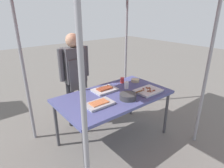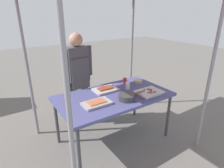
{
  "view_description": "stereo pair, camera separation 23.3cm",
  "coord_description": "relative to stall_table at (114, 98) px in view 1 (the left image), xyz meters",
  "views": [
    {
      "loc": [
        -1.56,
        -1.9,
        1.87
      ],
      "look_at": [
        0.0,
        0.05,
        0.9
      ],
      "focal_mm": 30.42,
      "sensor_mm": 36.0,
      "label": 1
    },
    {
      "loc": [
        -1.37,
        -2.03,
        1.87
      ],
      "look_at": [
        0.0,
        0.05,
        0.9
      ],
      "focal_mm": 30.42,
      "sensor_mm": 36.0,
      "label": 2
    }
  ],
  "objects": [
    {
      "name": "cooking_wok",
      "position": [
        0.06,
        -0.22,
        0.09
      ],
      "size": [
        0.39,
        0.23,
        0.08
      ],
      "color": "#38383A",
      "rests_on": "stall_table"
    },
    {
      "name": "stall_table",
      "position": [
        0.0,
        0.0,
        0.0
      ],
      "size": [
        1.6,
        0.9,
        0.75
      ],
      "color": "#4C518C",
      "rests_on": "ground"
    },
    {
      "name": "condiment_bowl",
      "position": [
        0.61,
        0.19,
        0.08
      ],
      "size": [
        0.14,
        0.14,
        0.05
      ],
      "primitive_type": "cylinder",
      "color": "#BFB28C",
      "rests_on": "stall_table"
    },
    {
      "name": "drink_cup_by_wok",
      "position": [
        0.3,
        0.07,
        0.11
      ],
      "size": [
        0.07,
        0.07,
        0.11
      ],
      "primitive_type": "cylinder",
      "color": "white",
      "rests_on": "stall_table"
    },
    {
      "name": "vendor_woman",
      "position": [
        -0.21,
        0.75,
        0.22
      ],
      "size": [
        0.52,
        0.23,
        1.56
      ],
      "rotation": [
        0.0,
        0.0,
        3.14
      ],
      "color": "black",
      "rests_on": "ground"
    },
    {
      "name": "ground_plane",
      "position": [
        0.0,
        0.0,
        -0.7
      ],
      "size": [
        18.0,
        18.0,
        0.0
      ],
      "primitive_type": "plane",
      "color": "#66605B"
    },
    {
      "name": "tray_pork_links",
      "position": [
        -0.02,
        0.19,
        0.07
      ],
      "size": [
        0.36,
        0.25,
        0.06
      ],
      "color": "silver",
      "rests_on": "stall_table"
    },
    {
      "name": "drink_cup_near_edge",
      "position": [
        0.41,
        0.29,
        0.1
      ],
      "size": [
        0.06,
        0.06,
        0.09
      ],
      "primitive_type": "cylinder",
      "color": "red",
      "rests_on": "stall_table"
    },
    {
      "name": "tray_grilled_sausages",
      "position": [
        -0.35,
        -0.13,
        0.07
      ],
      "size": [
        0.37,
        0.22,
        0.05
      ],
      "color": "#ADADB2",
      "rests_on": "stall_table"
    },
    {
      "name": "tray_meat_skewers",
      "position": [
        0.46,
        -0.23,
        0.07
      ],
      "size": [
        0.38,
        0.29,
        0.04
      ],
      "color": "silver",
      "rests_on": "stall_table"
    }
  ]
}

